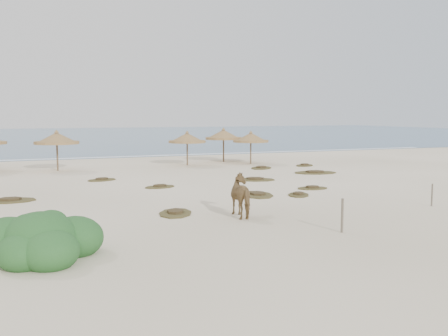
{
  "coord_description": "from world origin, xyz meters",
  "views": [
    {
      "loc": [
        -8.24,
        -20.73,
        4.03
      ],
      "look_at": [
        2.05,
        5.0,
        1.0
      ],
      "focal_mm": 40.0,
      "sensor_mm": 36.0,
      "label": 1
    }
  ],
  "objects": [
    {
      "name": "scrub_7",
      "position": [
        7.91,
        12.26,
        0.05
      ],
      "size": [
        2.55,
        2.64,
        0.16
      ],
      "rotation": [
        0.0,
        0.0,
        0.87
      ],
      "color": "#4D4522",
      "rests_on": "ground"
    },
    {
      "name": "scrub_13",
      "position": [
        -4.0,
        9.84,
        0.05
      ],
      "size": [
        2.08,
        1.71,
        0.16
      ],
      "rotation": [
        0.0,
        0.0,
        0.35
      ],
      "color": "#4D4522",
      "rests_on": "ground"
    },
    {
      "name": "palapa_5",
      "position": [
        7.24,
        18.08,
        2.24
      ],
      "size": [
        3.97,
        3.97,
        2.89
      ],
      "rotation": [
        0.0,
        0.0,
        -0.36
      ],
      "color": "brown",
      "rests_on": "ground"
    },
    {
      "name": "palapa_3",
      "position": [
        3.53,
        16.44,
        2.11
      ],
      "size": [
        3.19,
        3.19,
        2.72
      ],
      "rotation": [
        0.0,
        0.0,
        -0.11
      ],
      "color": "brown",
      "rests_on": "ground"
    },
    {
      "name": "scrub_3",
      "position": [
        4.7,
        6.51,
        0.05
      ],
      "size": [
        2.83,
        2.41,
        0.16
      ],
      "rotation": [
        0.0,
        0.0,
        2.71
      ],
      "color": "#4D4522",
      "rests_on": "ground"
    },
    {
      "name": "ocean",
      "position": [
        0.0,
        75.0,
        0.0
      ],
      "size": [
        200.0,
        100.0,
        0.01
      ],
      "primitive_type": "cube",
      "color": "#285578",
      "rests_on": "ground"
    },
    {
      "name": "scrub_2",
      "position": [
        -1.46,
        5.71,
        0.05
      ],
      "size": [
        1.95,
        1.5,
        0.16
      ],
      "rotation": [
        0.0,
        0.0,
        0.24
      ],
      "color": "#4D4522",
      "rests_on": "ground"
    },
    {
      "name": "palapa_4",
      "position": [
        8.63,
        15.63,
        2.08
      ],
      "size": [
        3.11,
        3.11,
        2.68
      ],
      "rotation": [
        0.0,
        0.0,
        -0.09
      ],
      "color": "brown",
      "rests_on": "ground"
    },
    {
      "name": "palapa_2",
      "position": [
        -6.15,
        16.23,
        2.27
      ],
      "size": [
        3.96,
        3.96,
        2.92
      ],
      "rotation": [
        0.0,
        0.0,
        0.33
      ],
      "color": "brown",
      "rests_on": "ground"
    },
    {
      "name": "fence_post_near",
      "position": [
        1.67,
        -6.77,
        0.59
      ],
      "size": [
        0.11,
        0.11,
        1.17
      ],
      "primitive_type": "cylinder",
      "rotation": [
        0.0,
        0.0,
        -0.36
      ],
      "color": "#706354",
      "rests_on": "ground"
    },
    {
      "name": "foam_line",
      "position": [
        0.0,
        26.0,
        0.0
      ],
      "size": [
        70.0,
        0.6,
        0.01
      ],
      "primitive_type": "cube",
      "color": "white",
      "rests_on": "ground"
    },
    {
      "name": "ground",
      "position": [
        0.0,
        0.0,
        0.0
      ],
      "size": [
        160.0,
        160.0,
        0.0
      ],
      "primitive_type": "plane",
      "color": "#F6E4CA",
      "rests_on": "ground"
    },
    {
      "name": "bush",
      "position": [
        -7.94,
        -6.31,
        0.51
      ],
      "size": [
        3.47,
        3.06,
        1.56
      ],
      "rotation": [
        0.0,
        0.0,
        -0.36
      ],
      "color": "#2D632A",
      "rests_on": "ground"
    },
    {
      "name": "fence_post_far",
      "position": [
        8.2,
        -4.13,
        0.49
      ],
      "size": [
        0.09,
        0.09,
        0.99
      ],
      "primitive_type": "cylinder",
      "rotation": [
        0.0,
        0.0,
        0.28
      ],
      "color": "#706354",
      "rests_on": "ground"
    },
    {
      "name": "scrub_12",
      "position": [
        4.24,
        0.52,
        0.05
      ],
      "size": [
        1.7,
        1.88,
        0.16
      ],
      "rotation": [
        0.0,
        0.0,
        1.01
      ],
      "color": "#4D4522",
      "rests_on": "ground"
    },
    {
      "name": "scrub_1",
      "position": [
        -9.01,
        4.04,
        0.05
      ],
      "size": [
        2.45,
        1.69,
        0.16
      ],
      "rotation": [
        0.0,
        0.0,
        3.07
      ],
      "color": "#4D4522",
      "rests_on": "ground"
    },
    {
      "name": "scrub_5",
      "position": [
        10.05,
        8.27,
        0.05
      ],
      "size": [
        3.28,
        2.48,
        0.16
      ],
      "rotation": [
        0.0,
        0.0,
        2.93
      ],
      "color": "#4D4522",
      "rests_on": "ground"
    },
    {
      "name": "scrub_4",
      "position": [
        6.05,
        2.17,
        0.05
      ],
      "size": [
        1.8,
        1.28,
        0.16
      ],
      "rotation": [
        0.0,
        0.0,
        3.03
      ],
      "color": "#4D4522",
      "rests_on": "ground"
    },
    {
      "name": "scrub_11",
      "position": [
        -2.71,
        -1.63,
        0.05
      ],
      "size": [
        1.97,
        2.36,
        0.16
      ],
      "rotation": [
        0.0,
        0.0,
        1.18
      ],
      "color": "#4D4522",
      "rests_on": "ground"
    },
    {
      "name": "horse",
      "position": [
        -0.35,
        -3.12,
        0.83
      ],
      "size": [
        0.99,
        2.01,
        1.67
      ],
      "primitive_type": "imported",
      "rotation": [
        0.0,
        0.0,
        3.1
      ],
      "color": "olive",
      "rests_on": "ground"
    },
    {
      "name": "scrub_9",
      "position": [
        2.35,
        1.28,
        0.05
      ],
      "size": [
        2.0,
        2.59,
        0.16
      ],
      "rotation": [
        0.0,
        0.0,
        1.33
      ],
      "color": "#4D4522",
      "rests_on": "ground"
    },
    {
      "name": "scrub_10",
      "position": [
        11.86,
        12.68,
        0.05
      ],
      "size": [
        2.23,
        2.19,
        0.16
      ],
      "rotation": [
        0.0,
        0.0,
        0.74
      ],
      "color": "#4D4522",
      "rests_on": "ground"
    }
  ]
}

